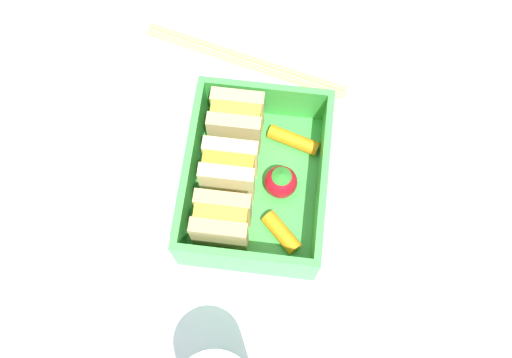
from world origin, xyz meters
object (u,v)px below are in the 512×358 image
Objects in this scene: carrot_stick_far_left at (281,232)px; carrot_stick_left at (293,140)px; sandwich_left at (222,222)px; folded_napkin at (442,186)px; strawberry_far_left at (281,183)px; sandwich_center at (236,122)px; sandwich_center_left at (229,171)px; chopstick_pair at (245,59)px.

carrot_stick_far_left is 8.87cm from carrot_stick_left.
sandwich_left is 20.98cm from folded_napkin.
carrot_stick_far_left is 4.35cm from strawberry_far_left.
sandwich_center is 10.54cm from carrot_stick_far_left.
carrot_stick_far_left is at bearing -172.82° from strawberry_far_left.
sandwich_center_left reaches higher than strawberry_far_left.
carrot_stick_left is at bearing -49.33° from sandwich_center_left.
folded_napkin is at bearing -80.92° from strawberry_far_left.
sandwich_left is at bearing 93.17° from carrot_stick_far_left.
strawberry_far_left is 15.31cm from folded_napkin.
sandwich_left reaches higher than carrot_stick_left.
chopstick_pair is 22.80cm from folded_napkin.
folded_napkin is at bearing -83.40° from sandwich_center_left.
carrot_stick_left is at bearing -91.34° from sandwich_center.
carrot_stick_left is at bearing -1.21° from carrot_stick_far_left.
strawberry_far_left is 4.79cm from carrot_stick_left.
sandwich_center_left is 1.46× the size of carrot_stick_far_left.
sandwich_center is 19.96cm from folded_napkin.
sandwich_center_left and sandwich_center have the same top height.
chopstick_pair is at bearing 17.08° from carrot_stick_far_left.
sandwich_left is at bearing 109.51° from folded_napkin.
sandwich_center is at bearing 0.00° from sandwich_left.
sandwich_center_left reaches higher than folded_napkin.
sandwich_left is 6.51cm from strawberry_far_left.
strawberry_far_left is at bearing -45.19° from sandwich_left.
sandwich_center_left is 4.64cm from sandwich_center.
sandwich_center_left is (4.64, 0.00, 0.00)cm from sandwich_left.
folded_napkin is (2.25, -19.44, -3.85)cm from sandwich_center_left.
carrot_stick_far_left is 0.19× the size of chopstick_pair.
sandwich_center_left is 1.00× the size of sandwich_center.
folded_napkin is (-11.22, -19.85, -0.15)cm from chopstick_pair.
carrot_stick_left reaches higher than folded_napkin.
strawberry_far_left is 0.30× the size of folded_napkin.
carrot_stick_far_left is at bearing 178.79° from carrot_stick_left.
strawberry_far_left is at bearing 99.08° from folded_napkin.
sandwich_center_left is 0.27× the size of chopstick_pair.
carrot_stick_far_left is (-4.36, -5.07, -2.15)cm from sandwich_center_left.
sandwich_center_left is at bearing 49.31° from carrot_stick_far_left.
sandwich_left is at bearing -178.70° from chopstick_pair.
sandwich_center is 1.62× the size of strawberry_far_left.
carrot_stick_far_left is 0.82× the size of carrot_stick_left.
sandwich_center is at bearing 0.00° from sandwich_center_left.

